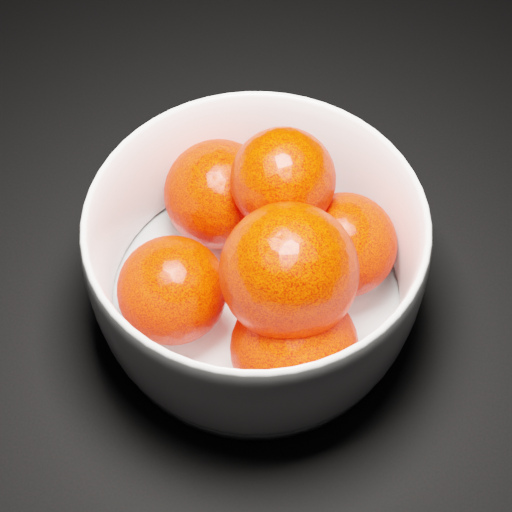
# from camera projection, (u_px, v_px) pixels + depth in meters

# --- Properties ---
(bowl) EXTENTS (0.25, 0.25, 0.12)m
(bowl) POSITION_uv_depth(u_px,v_px,m) (256.00, 261.00, 0.54)
(bowl) COLOR white
(bowl) RESTS_ON ground
(orange_pile) EXTENTS (0.20, 0.22, 0.14)m
(orange_pile) POSITION_uv_depth(u_px,v_px,m) (267.00, 258.00, 0.53)
(orange_pile) COLOR #FF1800
(orange_pile) RESTS_ON bowl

